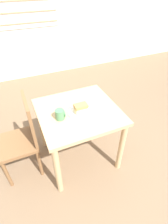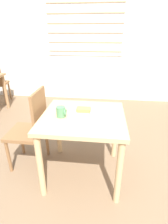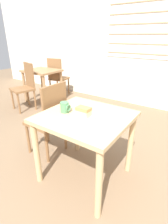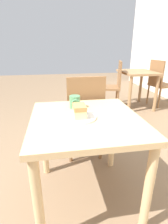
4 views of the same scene
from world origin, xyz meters
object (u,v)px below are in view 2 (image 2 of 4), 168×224
(cake_slice, at_px, (84,112))
(dining_table_near, at_px, (83,126))
(chair_near_window, at_px, (32,128))
(coffee_mug, at_px, (61,112))
(plate, at_px, (83,117))

(cake_slice, bearing_deg, dining_table_near, 102.10)
(chair_near_window, bearing_deg, cake_slice, 77.09)
(cake_slice, height_order, coffee_mug, coffee_mug)
(chair_near_window, distance_m, plate, 0.66)
(chair_near_window, relative_size, coffee_mug, 9.06)
(plate, distance_m, cake_slice, 0.05)
(plate, bearing_deg, dining_table_near, 92.08)
(dining_table_near, distance_m, coffee_mug, 0.28)
(dining_table_near, distance_m, chair_near_window, 0.62)
(plate, bearing_deg, chair_near_window, 167.16)
(coffee_mug, bearing_deg, chair_near_window, 159.55)
(dining_table_near, relative_size, coffee_mug, 7.88)
(chair_near_window, height_order, coffee_mug, chair_near_window)
(coffee_mug, bearing_deg, dining_table_near, 14.72)
(cake_slice, bearing_deg, coffee_mug, -178.22)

